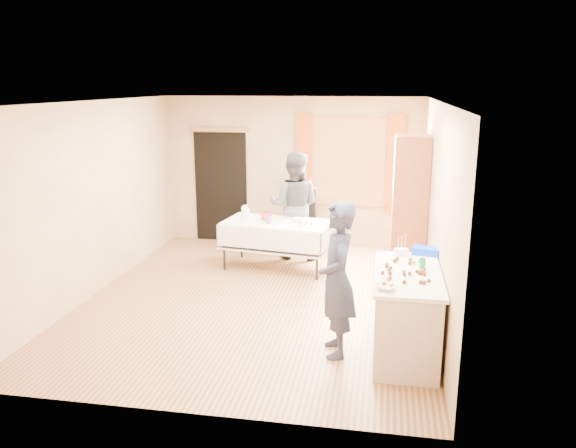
% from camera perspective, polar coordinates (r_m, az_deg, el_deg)
% --- Properties ---
extents(floor, '(4.50, 5.50, 0.02)m').
position_cam_1_polar(floor, '(7.65, -3.02, -7.62)').
color(floor, '#9E7047').
rests_on(floor, ground).
extents(ceiling, '(4.50, 5.50, 0.02)m').
position_cam_1_polar(ceiling, '(7.10, -3.30, 12.40)').
color(ceiling, white).
rests_on(ceiling, floor).
extents(wall_back, '(4.50, 0.02, 2.60)m').
position_cam_1_polar(wall_back, '(9.93, 0.41, 5.34)').
color(wall_back, tan).
rests_on(wall_back, floor).
extents(wall_front, '(4.50, 0.02, 2.60)m').
position_cam_1_polar(wall_front, '(4.71, -10.68, -5.02)').
color(wall_front, tan).
rests_on(wall_front, floor).
extents(wall_left, '(0.02, 5.50, 2.60)m').
position_cam_1_polar(wall_left, '(8.07, -19.01, 2.49)').
color(wall_left, tan).
rests_on(wall_left, floor).
extents(wall_right, '(0.02, 5.50, 2.60)m').
position_cam_1_polar(wall_right, '(7.12, 14.89, 1.30)').
color(wall_right, tan).
rests_on(wall_right, floor).
extents(window_frame, '(1.32, 0.06, 1.52)m').
position_cam_1_polar(window_frame, '(9.75, 6.22, 6.28)').
color(window_frame, olive).
rests_on(window_frame, wall_back).
extents(window_pane, '(1.20, 0.02, 1.40)m').
position_cam_1_polar(window_pane, '(9.73, 6.22, 6.27)').
color(window_pane, white).
rests_on(window_pane, wall_back).
extents(curtain_left, '(0.28, 0.06, 1.65)m').
position_cam_1_polar(curtain_left, '(9.78, 1.61, 6.38)').
color(curtain_left, '#B14E1A').
rests_on(curtain_left, wall_back).
extents(curtain_right, '(0.28, 0.06, 1.65)m').
position_cam_1_polar(curtain_right, '(9.68, 10.84, 6.06)').
color(curtain_right, '#B14E1A').
rests_on(curtain_right, wall_back).
extents(doorway, '(0.95, 0.04, 2.00)m').
position_cam_1_polar(doorway, '(10.24, -6.83, 3.81)').
color(doorway, black).
rests_on(doorway, floor).
extents(door_lintel, '(1.05, 0.06, 0.08)m').
position_cam_1_polar(door_lintel, '(10.08, -7.05, 9.49)').
color(door_lintel, olive).
rests_on(door_lintel, wall_back).
extents(cabinet, '(0.50, 0.60, 2.10)m').
position_cam_1_polar(cabinet, '(8.40, 12.24, 1.65)').
color(cabinet, brown).
rests_on(cabinet, floor).
extents(counter, '(0.69, 1.46, 0.91)m').
position_cam_1_polar(counter, '(6.15, 11.87, -8.86)').
color(counter, '#BAAA9B').
rests_on(counter, floor).
extents(party_table, '(1.75, 1.08, 0.75)m').
position_cam_1_polar(party_table, '(8.71, -1.14, -1.69)').
color(party_table, black).
rests_on(party_table, floor).
extents(chair, '(0.55, 0.55, 1.07)m').
position_cam_1_polar(chair, '(9.73, 1.23, -0.76)').
color(chair, black).
rests_on(chair, floor).
extents(girl, '(0.78, 0.67, 1.66)m').
position_cam_1_polar(girl, '(5.90, 5.01, -5.65)').
color(girl, '#212441').
rests_on(girl, floor).
extents(woman, '(0.91, 0.74, 1.75)m').
position_cam_1_polar(woman, '(9.17, 0.63, 1.90)').
color(woman, black).
rests_on(woman, floor).
extents(soda_can, '(0.07, 0.07, 0.12)m').
position_cam_1_polar(soda_can, '(6.09, 13.49, -4.00)').
color(soda_can, '#0C8B2A').
rests_on(soda_can, counter).
extents(mixing_bowl, '(0.34, 0.34, 0.05)m').
position_cam_1_polar(mixing_bowl, '(5.47, 9.90, -6.32)').
color(mixing_bowl, white).
rests_on(mixing_bowl, counter).
extents(foam_block, '(0.17, 0.13, 0.08)m').
position_cam_1_polar(foam_block, '(6.53, 11.43, -2.83)').
color(foam_block, white).
rests_on(foam_block, counter).
extents(blue_basket, '(0.33, 0.26, 0.08)m').
position_cam_1_polar(blue_basket, '(6.65, 13.84, -2.66)').
color(blue_basket, blue).
rests_on(blue_basket, counter).
extents(pitcher, '(0.15, 0.15, 0.22)m').
position_cam_1_polar(pitcher, '(8.67, -4.39, 1.02)').
color(pitcher, silver).
rests_on(pitcher, party_table).
extents(cup_red, '(0.17, 0.17, 0.12)m').
position_cam_1_polar(cup_red, '(8.75, -2.32, 0.85)').
color(cup_red, red).
rests_on(cup_red, party_table).
extents(cup_rainbow, '(0.24, 0.24, 0.12)m').
position_cam_1_polar(cup_rainbow, '(8.50, -2.00, 0.46)').
color(cup_rainbow, red).
rests_on(cup_rainbow, party_table).
extents(small_bowl, '(0.20, 0.20, 0.05)m').
position_cam_1_polar(small_bowl, '(8.62, 0.98, 0.42)').
color(small_bowl, white).
rests_on(small_bowl, party_table).
extents(pastry_tray, '(0.34, 0.30, 0.02)m').
position_cam_1_polar(pastry_tray, '(8.37, 1.82, -0.12)').
color(pastry_tray, white).
rests_on(pastry_tray, party_table).
extents(bottle, '(0.09, 0.09, 0.18)m').
position_cam_1_polar(bottle, '(8.98, -4.23, 1.38)').
color(bottle, white).
rests_on(bottle, party_table).
extents(cake_balls, '(0.49, 0.93, 0.04)m').
position_cam_1_polar(cake_balls, '(5.96, 11.79, -4.71)').
color(cake_balls, '#3F2314').
rests_on(cake_balls, counter).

